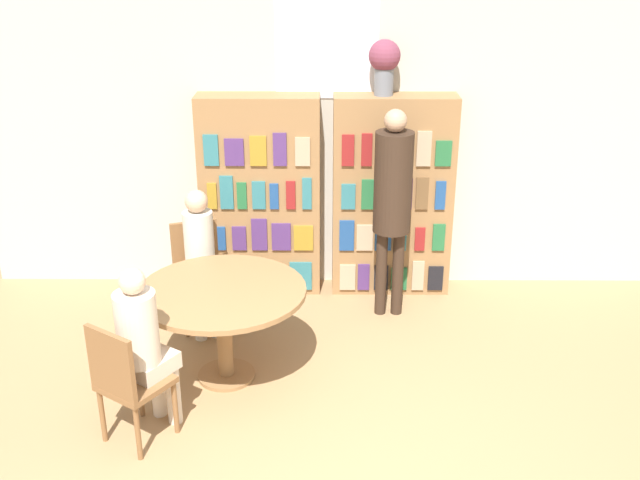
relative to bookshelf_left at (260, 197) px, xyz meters
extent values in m
cube|color=beige|center=(0.61, 0.19, 0.57)|extent=(6.40, 0.06, 3.00)
cube|color=white|center=(0.61, 0.16, 1.42)|extent=(0.90, 0.01, 1.10)
cube|color=olive|center=(0.00, 0.00, 0.00)|extent=(1.09, 0.32, 1.86)
cube|color=tan|center=(-0.36, -0.17, -0.71)|extent=(0.15, 0.02, 0.32)
cube|color=tan|center=(-0.12, -0.17, -0.73)|extent=(0.18, 0.02, 0.26)
cube|color=#2D707A|center=(0.13, -0.17, -0.75)|extent=(0.19, 0.02, 0.23)
cube|color=#2D707A|center=(0.37, -0.17, -0.73)|extent=(0.21, 0.02, 0.28)
cube|color=navy|center=(-0.40, -0.17, -0.35)|extent=(0.18, 0.02, 0.23)
cube|color=#4C2D6B|center=(-0.19, -0.17, -0.35)|extent=(0.13, 0.02, 0.23)
cube|color=#4C2D6B|center=(-0.01, -0.17, -0.31)|extent=(0.14, 0.02, 0.31)
cube|color=#4C2D6B|center=(0.19, -0.17, -0.33)|extent=(0.17, 0.02, 0.26)
cube|color=olive|center=(0.40, -0.17, -0.34)|extent=(0.18, 0.02, 0.24)
cube|color=olive|center=(-0.42, -0.17, 0.06)|extent=(0.08, 0.02, 0.24)
cube|color=#2D707A|center=(-0.29, -0.17, 0.10)|extent=(0.12, 0.02, 0.31)
cube|color=#236638|center=(-0.15, -0.17, 0.07)|extent=(0.09, 0.02, 0.25)
cube|color=#2D707A|center=(0.00, -0.17, 0.07)|extent=(0.12, 0.02, 0.26)
cube|color=navy|center=(0.14, -0.17, 0.06)|extent=(0.08, 0.02, 0.24)
cube|color=maroon|center=(0.29, -0.17, 0.07)|extent=(0.08, 0.02, 0.26)
cube|color=#2D707A|center=(0.43, -0.17, 0.09)|extent=(0.08, 0.02, 0.29)
cube|color=#2D707A|center=(-0.40, -0.17, 0.49)|extent=(0.13, 0.02, 0.28)
cube|color=#4C2D6B|center=(-0.20, -0.17, 0.47)|extent=(0.17, 0.02, 0.24)
cube|color=olive|center=(0.01, -0.17, 0.48)|extent=(0.15, 0.02, 0.27)
cube|color=#4C2D6B|center=(0.20, -0.17, 0.49)|extent=(0.12, 0.02, 0.29)
cube|color=tan|center=(0.40, -0.17, 0.48)|extent=(0.13, 0.02, 0.26)
cube|color=olive|center=(1.21, 0.00, 0.00)|extent=(1.09, 0.32, 1.86)
cube|color=tan|center=(0.81, -0.17, -0.74)|extent=(0.15, 0.02, 0.26)
cube|color=#4C2D6B|center=(0.95, -0.17, -0.74)|extent=(0.11, 0.02, 0.26)
cube|color=black|center=(1.12, -0.17, -0.74)|extent=(0.13, 0.02, 0.25)
cube|color=#236638|center=(1.29, -0.17, -0.75)|extent=(0.15, 0.02, 0.23)
cube|color=tan|center=(1.46, -0.17, -0.72)|extent=(0.11, 0.02, 0.29)
cube|color=black|center=(1.63, -0.17, -0.75)|extent=(0.14, 0.02, 0.24)
cube|color=navy|center=(0.79, -0.17, -0.32)|extent=(0.13, 0.02, 0.29)
cube|color=tan|center=(0.96, -0.17, -0.34)|extent=(0.15, 0.02, 0.25)
cube|color=navy|center=(1.12, -0.17, -0.32)|extent=(0.15, 0.02, 0.29)
cube|color=#2D707A|center=(1.29, -0.17, -0.32)|extent=(0.10, 0.02, 0.29)
cube|color=maroon|center=(1.46, -0.17, -0.35)|extent=(0.09, 0.02, 0.22)
cube|color=#236638|center=(1.63, -0.17, -0.33)|extent=(0.11, 0.02, 0.26)
cube|color=#2D707A|center=(0.80, -0.17, 0.06)|extent=(0.13, 0.02, 0.23)
cube|color=#236638|center=(0.97, -0.17, 0.08)|extent=(0.11, 0.02, 0.28)
cube|color=#4C2D6B|center=(1.14, -0.17, 0.10)|extent=(0.13, 0.02, 0.31)
cube|color=#4C2D6B|center=(1.30, -0.17, 0.09)|extent=(0.15, 0.02, 0.29)
cube|color=brown|center=(1.46, -0.17, 0.09)|extent=(0.11, 0.02, 0.30)
cube|color=navy|center=(1.62, -0.17, 0.07)|extent=(0.09, 0.02, 0.26)
cube|color=maroon|center=(0.79, -0.17, 0.49)|extent=(0.11, 0.02, 0.28)
cube|color=maroon|center=(0.96, -0.17, 0.49)|extent=(0.09, 0.02, 0.29)
cube|color=#236638|center=(1.13, -0.17, 0.47)|extent=(0.10, 0.02, 0.25)
cube|color=black|center=(1.30, -0.17, 0.49)|extent=(0.11, 0.02, 0.28)
cube|color=tan|center=(1.45, -0.17, 0.50)|extent=(0.13, 0.02, 0.31)
cube|color=#236638|center=(1.62, -0.17, 0.46)|extent=(0.14, 0.02, 0.23)
cylinder|color=slate|center=(1.10, 0.00, 1.05)|extent=(0.17, 0.17, 0.23)
sphere|color=brown|center=(1.10, 0.00, 1.27)|extent=(0.27, 0.27, 0.27)
cylinder|color=olive|center=(-0.17, -1.55, -0.91)|extent=(0.44, 0.44, 0.03)
cylinder|color=olive|center=(-0.17, -1.55, -0.55)|extent=(0.12, 0.12, 0.69)
cylinder|color=olive|center=(-0.17, -1.55, -0.19)|extent=(1.25, 1.25, 0.04)
cube|color=brown|center=(-0.66, -2.28, -0.50)|extent=(0.56, 0.56, 0.04)
cube|color=brown|center=(-0.76, -2.43, -0.25)|extent=(0.35, 0.25, 0.45)
cylinder|color=brown|center=(-0.71, -2.05, -0.72)|extent=(0.04, 0.04, 0.41)
cylinder|color=brown|center=(-0.42, -2.24, -0.72)|extent=(0.04, 0.04, 0.41)
cylinder|color=brown|center=(-0.90, -2.33, -0.72)|extent=(0.04, 0.04, 0.41)
cylinder|color=brown|center=(-0.61, -2.52, -0.72)|extent=(0.04, 0.04, 0.41)
cube|color=brown|center=(-0.47, -0.72, -0.50)|extent=(0.51, 0.51, 0.04)
cube|color=brown|center=(-0.53, -0.55, -0.25)|extent=(0.39, 0.17, 0.45)
cylinder|color=brown|center=(-0.25, -0.82, -0.72)|extent=(0.04, 0.04, 0.41)
cylinder|color=brown|center=(-0.57, -0.93, -0.72)|extent=(0.04, 0.04, 0.41)
cylinder|color=brown|center=(-0.37, -0.50, -0.72)|extent=(0.04, 0.04, 0.41)
cylinder|color=brown|center=(-0.69, -0.62, -0.72)|extent=(0.04, 0.04, 0.41)
cube|color=beige|center=(-0.42, -0.85, -0.42)|extent=(0.34, 0.39, 0.12)
cylinder|color=beige|center=(-0.45, -0.77, -0.11)|extent=(0.25, 0.25, 0.50)
sphere|color=tan|center=(-0.45, -0.77, 0.23)|extent=(0.19, 0.19, 0.19)
cylinder|color=beige|center=(-0.32, -0.93, -0.70)|extent=(0.10, 0.10, 0.45)
cylinder|color=beige|center=(-0.45, -0.98, -0.70)|extent=(0.10, 0.10, 0.45)
cube|color=beige|center=(-0.58, -2.17, -0.42)|extent=(0.41, 0.42, 0.12)
cylinder|color=beige|center=(-0.63, -2.23, -0.11)|extent=(0.28, 0.28, 0.50)
sphere|color=#DBB293|center=(-0.63, -2.23, 0.23)|extent=(0.17, 0.17, 0.17)
cylinder|color=beige|center=(-0.58, -2.03, -0.70)|extent=(0.10, 0.10, 0.45)
cylinder|color=beige|center=(-0.46, -2.12, -0.70)|extent=(0.10, 0.10, 0.45)
cylinder|color=#332319|center=(1.09, -0.51, -0.53)|extent=(0.10, 0.10, 0.80)
cylinder|color=#332319|center=(1.24, -0.51, -0.53)|extent=(0.10, 0.10, 0.80)
cylinder|color=#332319|center=(1.16, -0.51, 0.31)|extent=(0.32, 0.32, 0.87)
sphere|color=tan|center=(1.16, -0.51, 0.84)|extent=(0.19, 0.19, 0.19)
cylinder|color=#332319|center=(1.26, -0.22, 0.52)|extent=(0.07, 0.30, 0.07)
camera|label=1|loc=(0.59, -6.46, 2.31)|focal=42.00mm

